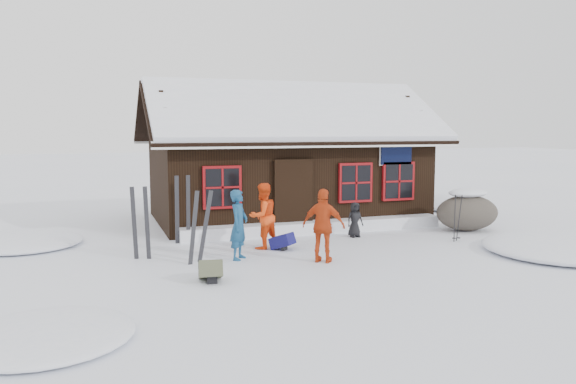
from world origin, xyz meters
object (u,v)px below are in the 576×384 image
object	(u,v)px
ski_pair_left	(199,228)
backpack_olive	(210,273)
skier_teal	(239,225)
ski_poles	(457,219)
skier_orange_left	(263,216)
backpack_blue	(282,244)
boulder	(467,211)
skier_orange_right	(324,226)
skier_crouched	(355,220)

from	to	relation	value
ski_pair_left	backpack_olive	world-z (taller)	ski_pair_left
skier_teal	ski_poles	xyz separation A→B (m)	(5.81, 0.13, -0.19)
skier_orange_left	backpack_blue	size ratio (longest dim) A/B	3.09
skier_orange_left	ski_poles	size ratio (longest dim) A/B	1.28
skier_teal	boulder	distance (m)	7.17
ski_poles	ski_pair_left	bearing A→B (deg)	-178.78
skier_teal	backpack_blue	bearing A→B (deg)	-27.94
skier_orange_right	boulder	bearing A→B (deg)	-119.34
skier_teal	skier_orange_right	xyz separation A→B (m)	(1.66, -0.88, 0.03)
skier_teal	ski_pair_left	world-z (taller)	ski_pair_left
ski_poles	backpack_blue	size ratio (longest dim) A/B	2.42
ski_pair_left	backpack_blue	xyz separation A→B (m)	(2.10, 0.64, -0.62)
skier_crouched	boulder	size ratio (longest dim) A/B	0.51
boulder	backpack_blue	bearing A→B (deg)	-172.92
skier_teal	skier_crouched	world-z (taller)	skier_teal
ski_poles	backpack_olive	distance (m)	7.01
skier_crouched	backpack_blue	bearing A→B (deg)	-163.74
skier_crouched	ski_pair_left	size ratio (longest dim) A/B	0.58
backpack_olive	boulder	bearing A→B (deg)	27.91
skier_crouched	boulder	world-z (taller)	boulder
skier_crouched	ski_pair_left	world-z (taller)	ski_pair_left
skier_orange_right	backpack_blue	bearing A→B (deg)	-35.83
skier_orange_left	backpack_olive	bearing A→B (deg)	30.59
skier_teal	boulder	world-z (taller)	skier_teal
skier_teal	backpack_olive	world-z (taller)	skier_teal
skier_orange_right	ski_pair_left	distance (m)	2.68
skier_orange_left	ski_pair_left	distance (m)	1.94
ski_poles	skier_teal	bearing A→B (deg)	-178.69
backpack_blue	boulder	bearing A→B (deg)	-35.41
skier_teal	backpack_olive	bearing A→B (deg)	-176.26
skier_crouched	backpack_olive	size ratio (longest dim) A/B	1.64
skier_orange_right	backpack_olive	world-z (taller)	skier_orange_right
backpack_olive	skier_crouched	bearing A→B (deg)	42.04
ski_pair_left	ski_poles	xyz separation A→B (m)	(6.69, 0.14, -0.18)
skier_teal	skier_orange_left	distance (m)	1.24
skier_orange_right	skier_orange_left	bearing A→B (deg)	-27.07
skier_teal	ski_pair_left	bearing A→B (deg)	125.44
ski_poles	backpack_blue	xyz separation A→B (m)	(-4.58, 0.50, -0.44)
skier_crouched	ski_pair_left	xyz separation A→B (m)	(-4.45, -1.51, 0.29)
skier_teal	backpack_blue	distance (m)	1.52
skier_orange_left	ski_poles	bearing A→B (deg)	146.92
skier_teal	skier_orange_right	bearing A→B (deg)	-83.06
skier_orange_left	boulder	xyz separation A→B (m)	(6.21, 0.43, -0.25)
skier_orange_right	boulder	world-z (taller)	skier_orange_right
ski_poles	skier_orange_left	bearing A→B (deg)	170.98
skier_teal	boulder	xyz separation A→B (m)	(7.03, 1.35, -0.23)
skier_teal	ski_poles	world-z (taller)	skier_teal
skier_orange_right	skier_crouched	world-z (taller)	skier_orange_right
skier_orange_right	skier_teal	bearing A→B (deg)	10.24
skier_orange_left	backpack_blue	xyz separation A→B (m)	(0.40, -0.29, -0.66)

